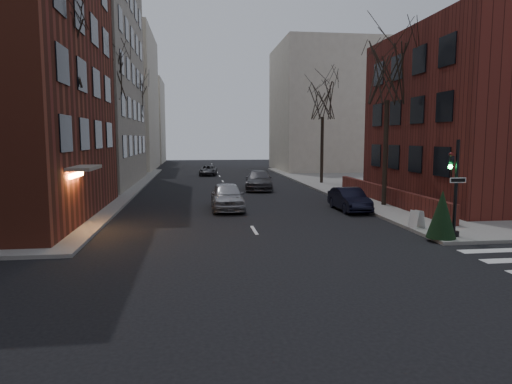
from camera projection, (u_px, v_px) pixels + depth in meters
ground at (331, 350)px, 9.12m from camera, size 160.00×160.00×0.00m
building_left_tan at (23, 22)px, 38.70m from camera, size 18.00×18.00×28.00m
building_right_brick at (494, 118)px, 29.34m from camera, size 12.00×14.00×11.00m
low_wall_right at (385, 194)px, 28.97m from camera, size 0.35×16.00×1.00m
building_distant_la at (100, 101)px, 60.23m from camera, size 14.00×16.00×18.00m
building_distant_ra at (331, 109)px, 59.36m from camera, size 14.00×14.00×16.00m
building_distant_lb at (133, 121)px, 77.46m from camera, size 10.00×12.00×14.00m
traffic_signal at (454, 194)px, 18.79m from camera, size 0.76×0.44×4.00m
tree_left_a at (57, 44)px, 20.75m from camera, size 4.18×4.18×10.26m
tree_left_b at (107, 72)px, 32.51m from camera, size 4.40×4.40×10.80m
tree_left_c at (133, 100)px, 46.39m from camera, size 3.96×3.96×9.72m
tree_right_a at (388, 73)px, 27.04m from camera, size 3.96×3.96×9.72m
tree_right_b at (323, 100)px, 40.88m from camera, size 3.74×3.74×9.18m
streetlamp_near at (107, 138)px, 29.20m from camera, size 0.36×0.36×6.28m
streetlamp_far at (143, 138)px, 48.89m from camera, size 0.36×0.36×6.28m
parked_sedan at (349, 199)px, 26.44m from camera, size 1.47×4.07×1.33m
car_lane_silver at (227, 196)px, 26.87m from camera, size 1.94×4.72×1.60m
car_lane_gray at (259, 180)px, 37.24m from camera, size 2.86×5.56×1.54m
car_lane_far at (208, 170)px, 51.51m from camera, size 2.22×4.22×1.13m
sandwich_board at (417, 219)px, 20.68m from camera, size 0.52×0.60×0.81m
evergreen_shrub at (442, 214)px, 18.57m from camera, size 1.46×1.46×1.96m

